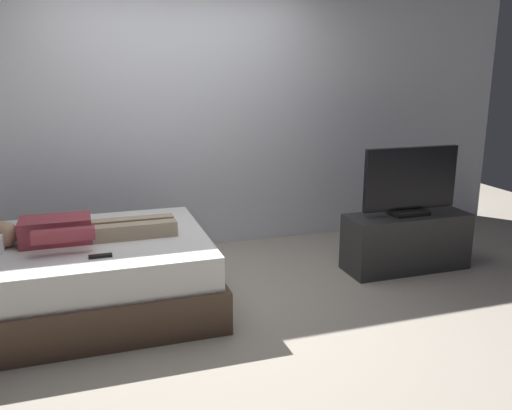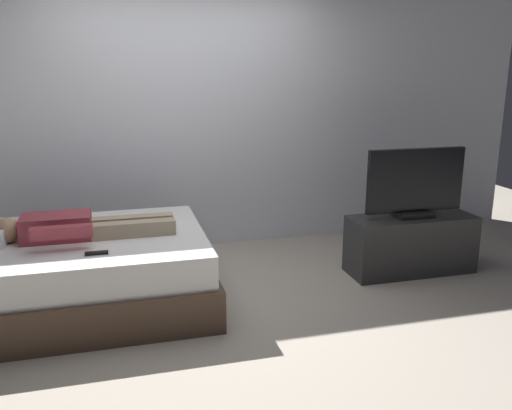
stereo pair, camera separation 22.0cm
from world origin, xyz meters
The scene contains 7 objects.
ground_plane centered at (0.00, 0.00, 0.00)m, with size 10.00×10.00×0.00m, color #ADA393.
back_wall centered at (0.40, 1.59, 1.40)m, with size 6.40×0.10×2.80m, color silver.
bed centered at (-0.98, 0.36, 0.26)m, with size 1.98×1.47×0.54m.
person centered at (-0.95, 0.33, 0.62)m, with size 1.26×0.46×0.18m.
remote centered at (-0.80, -0.08, 0.55)m, with size 0.15×0.04×0.02m, color black.
tv_stand centered at (1.80, 0.34, 0.25)m, with size 1.10×0.40×0.50m, color #2D2D2D.
tv centered at (1.80, 0.34, 0.78)m, with size 0.88×0.20×0.59m.
Camera 2 is at (-0.64, -3.56, 1.73)m, focal length 37.25 mm.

